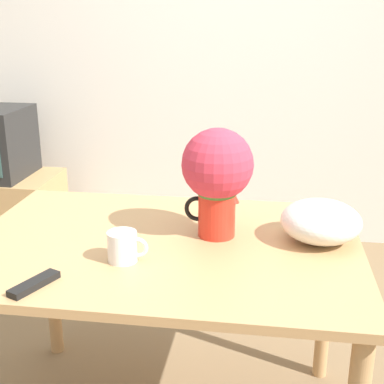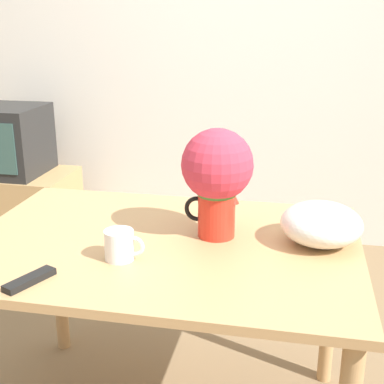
% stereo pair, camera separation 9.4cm
% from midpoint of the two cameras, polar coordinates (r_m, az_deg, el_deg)
% --- Properties ---
extents(wall_back, '(8.00, 0.05, 2.60)m').
position_cam_midpoint_polar(wall_back, '(3.64, 3.09, 14.87)').
color(wall_back, silver).
rests_on(wall_back, ground_plane).
extents(table, '(1.34, 0.95, 0.78)m').
position_cam_midpoint_polar(table, '(1.89, -4.47, -8.14)').
color(table, tan).
rests_on(table, ground_plane).
extents(flower_vase, '(0.25, 0.25, 0.38)m').
position_cam_midpoint_polar(flower_vase, '(1.82, 1.23, 1.97)').
color(flower_vase, red).
rests_on(flower_vase, table).
extents(coffee_mug, '(0.13, 0.09, 0.10)m').
position_cam_midpoint_polar(coffee_mug, '(1.70, -8.91, -5.79)').
color(coffee_mug, white).
rests_on(coffee_mug, table).
extents(white_bowl, '(0.27, 0.27, 0.14)m').
position_cam_midpoint_polar(white_bowl, '(1.86, 12.18, -3.09)').
color(white_bowl, silver).
rests_on(white_bowl, table).
extents(remote_control, '(0.10, 0.17, 0.02)m').
position_cam_midpoint_polar(remote_control, '(1.62, -18.10, -9.32)').
color(remote_control, black).
rests_on(remote_control, table).
extents(tv_stand, '(0.77, 0.50, 0.52)m').
position_cam_midpoint_polar(tv_stand, '(3.83, -20.40, -2.07)').
color(tv_stand, tan).
rests_on(tv_stand, ground_plane).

